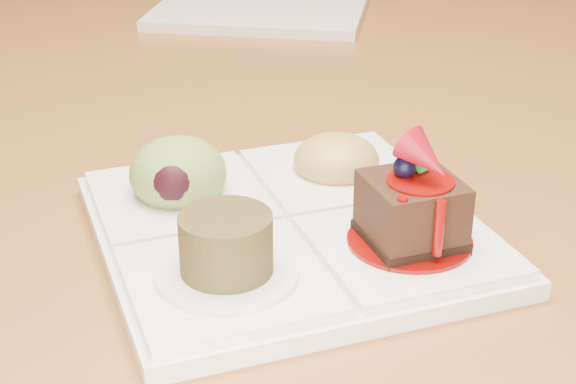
{
  "coord_description": "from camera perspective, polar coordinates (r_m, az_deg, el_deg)",
  "views": [
    {
      "loc": [
        0.02,
        -1.15,
        1.03
      ],
      "look_at": [
        0.01,
        -0.65,
        0.79
      ],
      "focal_mm": 55.0,
      "sensor_mm": 36.0,
      "label": 1
    }
  ],
  "objects": [
    {
      "name": "dining_table",
      "position": [
        1.2,
        0.1,
        9.37
      ],
      "size": [
        1.0,
        1.8,
        0.75
      ],
      "color": "brown",
      "rests_on": "ground"
    },
    {
      "name": "sampler_plate",
      "position": [
        0.56,
        -0.27,
        -1.39
      ],
      "size": [
        0.3,
        0.3,
        0.09
      ],
      "rotation": [
        0.0,
        0.0,
        0.37
      ],
      "color": "white",
      "rests_on": "dining_table"
    },
    {
      "name": "second_plate",
      "position": [
        1.12,
        -1.53,
        12.0
      ],
      "size": [
        0.28,
        0.28,
        0.01
      ],
      "primitive_type": "cube",
      "rotation": [
        0.0,
        0.0,
        -0.14
      ],
      "color": "white",
      "rests_on": "dining_table"
    }
  ]
}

